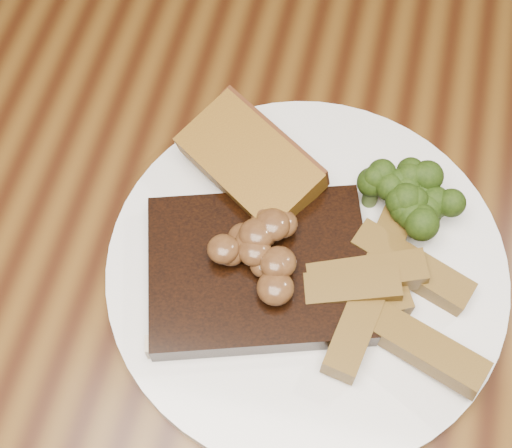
{
  "coord_description": "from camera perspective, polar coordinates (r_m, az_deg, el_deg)",
  "views": [
    {
      "loc": [
        0.07,
        -0.23,
        1.27
      ],
      "look_at": [
        0.01,
        0.01,
        0.78
      ],
      "focal_mm": 50.0,
      "sensor_mm": 36.0,
      "label": 1
    }
  ],
  "objects": [
    {
      "name": "broccoli_cluster",
      "position": [
        0.57,
        11.91,
        2.43
      ],
      "size": [
        0.07,
        0.07,
        0.04
      ],
      "primitive_type": null,
      "color": "#273D0D",
      "rests_on": "plate"
    },
    {
      "name": "steak_bone",
      "position": [
        0.52,
        -1.21,
        -9.44
      ],
      "size": [
        0.13,
        0.05,
        0.02
      ],
      "primitive_type": "cube",
      "rotation": [
        0.0,
        0.0,
        0.3
      ],
      "color": "#C3B697",
      "rests_on": "plate"
    },
    {
      "name": "garlic_bread",
      "position": [
        0.58,
        -0.49,
        3.88
      ],
      "size": [
        0.13,
        0.11,
        0.02
      ],
      "primitive_type": "cube",
      "rotation": [
        0.0,
        0.0,
        -0.59
      ],
      "color": "brown",
      "rests_on": "plate"
    },
    {
      "name": "mushroom_pile",
      "position": [
        0.52,
        -0.03,
        -1.53
      ],
      "size": [
        0.08,
        0.08,
        0.03
      ],
      "primitive_type": null,
      "color": "brown",
      "rests_on": "steak"
    },
    {
      "name": "plate",
      "position": [
        0.56,
        4.05,
        -3.63
      ],
      "size": [
        0.35,
        0.35,
        0.01
      ],
      "primitive_type": "cylinder",
      "rotation": [
        0.0,
        0.0,
        -0.15
      ],
      "color": "white",
      "rests_on": "dining_table"
    },
    {
      "name": "ground",
      "position": [
        1.29,
        -0.53,
        -16.21
      ],
      "size": [
        4.5,
        4.5,
        0.0
      ],
      "primitive_type": "plane",
      "color": "#321B0B",
      "rests_on": "ground"
    },
    {
      "name": "steak",
      "position": [
        0.54,
        0.21,
        -3.76
      ],
      "size": [
        0.19,
        0.17,
        0.02
      ],
      "primitive_type": "cube",
      "rotation": [
        0.0,
        0.0,
        0.3
      ],
      "color": "black",
      "rests_on": "plate"
    },
    {
      "name": "dining_table",
      "position": [
        0.66,
        -1.01,
        -5.33
      ],
      "size": [
        1.6,
        0.9,
        0.75
      ],
      "color": "#4F310F",
      "rests_on": "ground"
    },
    {
      "name": "potato_wedges",
      "position": [
        0.54,
        9.66,
        -4.67
      ],
      "size": [
        0.12,
        0.12,
        0.02
      ],
      "primitive_type": null,
      "color": "brown",
      "rests_on": "plate"
    }
  ]
}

